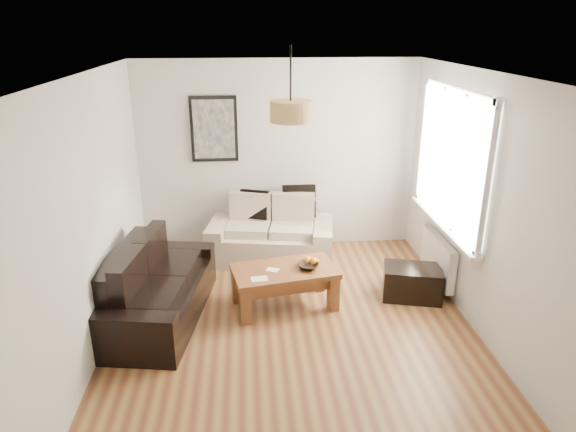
{
  "coord_description": "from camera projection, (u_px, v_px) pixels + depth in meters",
  "views": [
    {
      "loc": [
        -0.43,
        -4.61,
        3.02
      ],
      "look_at": [
        0.0,
        0.6,
        1.05
      ],
      "focal_mm": 32.07,
      "sensor_mm": 36.0,
      "label": 1
    }
  ],
  "objects": [
    {
      "name": "floor",
      "position": [
        293.0,
        329.0,
        5.4
      ],
      "size": [
        4.5,
        4.5,
        0.0
      ],
      "primitive_type": "plane",
      "color": "brown",
      "rests_on": "ground"
    },
    {
      "name": "ceiling",
      "position": [
        294.0,
        74.0,
        4.48
      ],
      "size": [
        3.8,
        4.5,
        0.0
      ],
      "primitive_type": null,
      "color": "white",
      "rests_on": "floor"
    },
    {
      "name": "wall_back",
      "position": [
        278.0,
        157.0,
        7.04
      ],
      "size": [
        3.8,
        0.04,
        2.6
      ],
      "primitive_type": null,
      "color": "silver",
      "rests_on": "floor"
    },
    {
      "name": "wall_front",
      "position": [
        330.0,
        354.0,
        2.84
      ],
      "size": [
        3.8,
        0.04,
        2.6
      ],
      "primitive_type": null,
      "color": "silver",
      "rests_on": "floor"
    },
    {
      "name": "wall_left",
      "position": [
        91.0,
        219.0,
        4.8
      ],
      "size": [
        0.04,
        4.5,
        2.6
      ],
      "primitive_type": null,
      "color": "silver",
      "rests_on": "floor"
    },
    {
      "name": "wall_right",
      "position": [
        484.0,
        208.0,
        5.09
      ],
      "size": [
        0.04,
        4.5,
        2.6
      ],
      "primitive_type": null,
      "color": "silver",
      "rests_on": "floor"
    },
    {
      "name": "window_bay",
      "position": [
        453.0,
        159.0,
        5.73
      ],
      "size": [
        0.14,
        1.9,
        1.6
      ],
      "primitive_type": null,
      "color": "white",
      "rests_on": "wall_right"
    },
    {
      "name": "radiator",
      "position": [
        438.0,
        258.0,
        6.15
      ],
      "size": [
        0.1,
        0.9,
        0.52
      ],
      "primitive_type": "cube",
      "color": "white",
      "rests_on": "wall_right"
    },
    {
      "name": "poster",
      "position": [
        214.0,
        129.0,
        6.81
      ],
      "size": [
        0.62,
        0.04,
        0.87
      ],
      "primitive_type": null,
      "color": "black",
      "rests_on": "wall_back"
    },
    {
      "name": "pendant_shade",
      "position": [
        291.0,
        111.0,
        4.89
      ],
      "size": [
        0.4,
        0.4,
        0.2
      ],
      "primitive_type": "cylinder",
      "color": "tan",
      "rests_on": "ceiling"
    },
    {
      "name": "loveseat_cream",
      "position": [
        271.0,
        230.0,
        6.91
      ],
      "size": [
        1.77,
        1.15,
        0.82
      ],
      "primitive_type": null,
      "rotation": [
        0.0,
        0.0,
        -0.16
      ],
      "color": "beige",
      "rests_on": "floor"
    },
    {
      "name": "sofa_leather",
      "position": [
        157.0,
        285.0,
        5.5
      ],
      "size": [
        1.15,
        1.93,
        0.78
      ],
      "primitive_type": null,
      "rotation": [
        0.0,
        0.0,
        1.41
      ],
      "color": "black",
      "rests_on": "floor"
    },
    {
      "name": "coffee_table",
      "position": [
        284.0,
        287.0,
        5.78
      ],
      "size": [
        1.24,
        0.83,
        0.47
      ],
      "primitive_type": null,
      "rotation": [
        0.0,
        0.0,
        0.19
      ],
      "color": "brown",
      "rests_on": "floor"
    },
    {
      "name": "ottoman",
      "position": [
        412.0,
        282.0,
        5.98
      ],
      "size": [
        0.75,
        0.57,
        0.38
      ],
      "primitive_type": "cube",
      "rotation": [
        0.0,
        0.0,
        -0.25
      ],
      "color": "black",
      "rests_on": "floor"
    },
    {
      "name": "cushion_left",
      "position": [
        254.0,
        204.0,
        6.97
      ],
      "size": [
        0.41,
        0.24,
        0.39
      ],
      "primitive_type": "cube",
      "rotation": [
        0.0,
        0.0,
        -0.34
      ],
      "color": "black",
      "rests_on": "loveseat_cream"
    },
    {
      "name": "cushion_right",
      "position": [
        299.0,
        201.0,
        7.01
      ],
      "size": [
        0.45,
        0.14,
        0.45
      ],
      "primitive_type": "cube",
      "rotation": [
        0.0,
        0.0,
        -0.0
      ],
      "color": "black",
      "rests_on": "loveseat_cream"
    },
    {
      "name": "fruit_bowl",
      "position": [
        309.0,
        266.0,
        5.7
      ],
      "size": [
        0.28,
        0.28,
        0.06
      ],
      "primitive_type": "imported",
      "rotation": [
        0.0,
        0.0,
        -0.25
      ],
      "color": "black",
      "rests_on": "coffee_table"
    },
    {
      "name": "orange_a",
      "position": [
        314.0,
        261.0,
        5.78
      ],
      "size": [
        0.1,
        0.1,
        0.09
      ],
      "primitive_type": "sphere",
      "rotation": [
        0.0,
        0.0,
        -0.07
      ],
      "color": "orange",
      "rests_on": "fruit_bowl"
    },
    {
      "name": "orange_b",
      "position": [
        316.0,
        261.0,
        5.78
      ],
      "size": [
        0.07,
        0.07,
        0.06
      ],
      "primitive_type": "sphere",
      "rotation": [
        0.0,
        0.0,
        0.13
      ],
      "color": "orange",
      "rests_on": "fruit_bowl"
    },
    {
      "name": "orange_c",
      "position": [
        308.0,
        260.0,
        5.81
      ],
      "size": [
        0.12,
        0.12,
        0.09
      ],
      "primitive_type": "sphere",
      "rotation": [
        0.0,
        0.0,
        -0.29
      ],
      "color": "orange",
      "rests_on": "fruit_bowl"
    },
    {
      "name": "papers",
      "position": [
        259.0,
        279.0,
        5.46
      ],
      "size": [
        0.19,
        0.14,
        0.01
      ],
      "primitive_type": "cube",
      "rotation": [
        0.0,
        0.0,
        0.12
      ],
      "color": "white",
      "rests_on": "coffee_table"
    }
  ]
}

